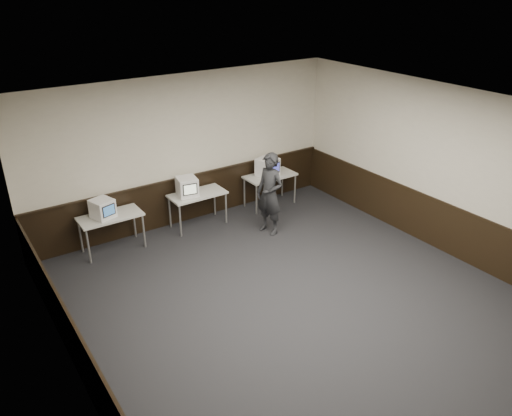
{
  "coord_description": "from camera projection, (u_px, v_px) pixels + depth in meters",
  "views": [
    {
      "loc": [
        -4.4,
        -5.12,
        5.0
      ],
      "look_at": [
        0.15,
        1.6,
        1.15
      ],
      "focal_mm": 35.0,
      "sensor_mm": 36.0,
      "label": 1
    }
  ],
  "objects": [
    {
      "name": "desk_right",
      "position": [
        270.0,
        178.0,
        11.57
      ],
      "size": [
        1.2,
        0.6,
        0.75
      ],
      "color": "beige",
      "rests_on": "ground"
    },
    {
      "name": "emac_left",
      "position": [
        103.0,
        209.0,
        9.46
      ],
      "size": [
        0.48,
        0.49,
        0.37
      ],
      "rotation": [
        0.0,
        0.0,
        0.31
      ],
      "color": "white",
      "rests_on": "desk_left"
    },
    {
      "name": "wainscot_right",
      "position": [
        442.0,
        226.0,
        9.75
      ],
      "size": [
        0.04,
        7.98,
        1.0
      ],
      "primitive_type": "cube",
      "color": "black",
      "rests_on": "right_wall"
    },
    {
      "name": "desk_left",
      "position": [
        110.0,
        219.0,
        9.64
      ],
      "size": [
        1.2,
        0.6,
        0.75
      ],
      "color": "beige",
      "rests_on": "ground"
    },
    {
      "name": "ceiling",
      "position": [
        312.0,
        117.0,
        6.83
      ],
      "size": [
        8.0,
        8.0,
        0.0
      ],
      "primitive_type": "plane",
      "rotation": [
        3.14,
        0.0,
        0.0
      ],
      "color": "white",
      "rests_on": "back_wall"
    },
    {
      "name": "back_wall",
      "position": [
        186.0,
        150.0,
        10.51
      ],
      "size": [
        7.0,
        0.0,
        7.0
      ],
      "primitive_type": "plane",
      "rotation": [
        1.57,
        0.0,
        0.0
      ],
      "color": "beige",
      "rests_on": "ground"
    },
    {
      "name": "right_wall",
      "position": [
        453.0,
        174.0,
        9.29
      ],
      "size": [
        0.0,
        8.0,
        8.0
      ],
      "primitive_type": "plane",
      "rotation": [
        1.57,
        0.0,
        -1.57
      ],
      "color": "beige",
      "rests_on": "ground"
    },
    {
      "name": "person",
      "position": [
        270.0,
        194.0,
        10.24
      ],
      "size": [
        0.56,
        0.72,
        1.74
      ],
      "primitive_type": "imported",
      "rotation": [
        0.0,
        0.0,
        -1.32
      ],
      "color": "black",
      "rests_on": "ground"
    },
    {
      "name": "left_wall",
      "position": [
        72.0,
        298.0,
        5.74
      ],
      "size": [
        0.0,
        8.0,
        8.0
      ],
      "primitive_type": "plane",
      "rotation": [
        1.57,
        0.0,
        1.57
      ],
      "color": "beige",
      "rests_on": "ground"
    },
    {
      "name": "wainscot_rail",
      "position": [
        189.0,
        176.0,
        10.73
      ],
      "size": [
        6.98,
        0.06,
        0.04
      ],
      "primitive_type": "cube",
      "color": "black",
      "rests_on": "wainscot_back"
    },
    {
      "name": "desk_center",
      "position": [
        197.0,
        196.0,
        10.61
      ],
      "size": [
        1.2,
        0.6,
        0.75
      ],
      "color": "beige",
      "rests_on": "ground"
    },
    {
      "name": "wainscot_back",
      "position": [
        190.0,
        198.0,
        10.97
      ],
      "size": [
        6.98,
        0.04,
        1.0
      ],
      "primitive_type": "cube",
      "color": "black",
      "rests_on": "back_wall"
    },
    {
      "name": "wainscot_left",
      "position": [
        87.0,
        370.0,
        6.23
      ],
      "size": [
        0.04,
        7.98,
        1.0
      ],
      "primitive_type": "cube",
      "color": "black",
      "rests_on": "left_wall"
    },
    {
      "name": "emac_right",
      "position": [
        268.0,
        167.0,
        11.4
      ],
      "size": [
        0.54,
        0.55,
        0.42
      ],
      "rotation": [
        0.0,
        0.0,
        0.3
      ],
      "color": "white",
      "rests_on": "desk_right"
    },
    {
      "name": "emac_center",
      "position": [
        187.0,
        187.0,
        10.39
      ],
      "size": [
        0.47,
        0.49,
        0.4
      ],
      "rotation": [
        0.0,
        0.0,
        -0.17
      ],
      "color": "white",
      "rests_on": "desk_center"
    },
    {
      "name": "floor",
      "position": [
        303.0,
        308.0,
        8.2
      ],
      "size": [
        8.0,
        8.0,
        0.0
      ],
      "primitive_type": "plane",
      "color": "black",
      "rests_on": "ground"
    }
  ]
}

